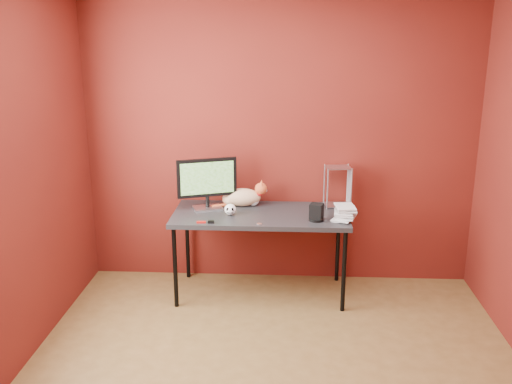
# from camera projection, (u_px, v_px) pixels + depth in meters

# --- Properties ---
(room) EXTENTS (3.52, 3.52, 2.61)m
(room) POSITION_uv_depth(u_px,v_px,m) (275.00, 174.00, 3.38)
(room) COLOR brown
(room) RESTS_ON ground
(desk) EXTENTS (1.50, 0.70, 0.75)m
(desk) POSITION_uv_depth(u_px,v_px,m) (261.00, 218.00, 4.91)
(desk) COLOR black
(desk) RESTS_ON ground
(monitor) EXTENTS (0.50, 0.24, 0.45)m
(monitor) POSITION_uv_depth(u_px,v_px,m) (207.00, 181.00, 4.93)
(monitor) COLOR #B6B5BB
(monitor) RESTS_ON desk
(cat) EXTENTS (0.49, 0.20, 0.23)m
(cat) POSITION_uv_depth(u_px,v_px,m) (242.00, 197.00, 5.07)
(cat) COLOR #C37329
(cat) RESTS_ON desk
(skull_mug) EXTENTS (0.10, 0.10, 0.09)m
(skull_mug) POSITION_uv_depth(u_px,v_px,m) (230.00, 209.00, 4.82)
(skull_mug) COLOR white
(skull_mug) RESTS_ON desk
(speaker) EXTENTS (0.13, 0.12, 0.14)m
(speaker) POSITION_uv_depth(u_px,v_px,m) (316.00, 213.00, 4.68)
(speaker) COLOR black
(speaker) RESTS_ON desk
(book_stack) EXTENTS (0.22, 0.25, 1.24)m
(book_stack) POSITION_uv_depth(u_px,v_px,m) (338.00, 145.00, 4.59)
(book_stack) COLOR beige
(book_stack) RESTS_ON desk
(wire_rack) EXTENTS (0.23, 0.19, 0.36)m
(wire_rack) POSITION_uv_depth(u_px,v_px,m) (338.00, 186.00, 5.04)
(wire_rack) COLOR #B6B5BB
(wire_rack) RESTS_ON desk
(pocket_knife) EXTENTS (0.08, 0.03, 0.01)m
(pocket_knife) POSITION_uv_depth(u_px,v_px,m) (201.00, 222.00, 4.64)
(pocket_knife) COLOR #B5120D
(pocket_knife) RESTS_ON desk
(black_gadget) EXTENTS (0.05, 0.03, 0.02)m
(black_gadget) POSITION_uv_depth(u_px,v_px,m) (211.00, 222.00, 4.63)
(black_gadget) COLOR black
(black_gadget) RESTS_ON desk
(washer) EXTENTS (0.04, 0.04, 0.00)m
(washer) POSITION_uv_depth(u_px,v_px,m) (259.00, 224.00, 4.61)
(washer) COLOR #B6B5BB
(washer) RESTS_ON desk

